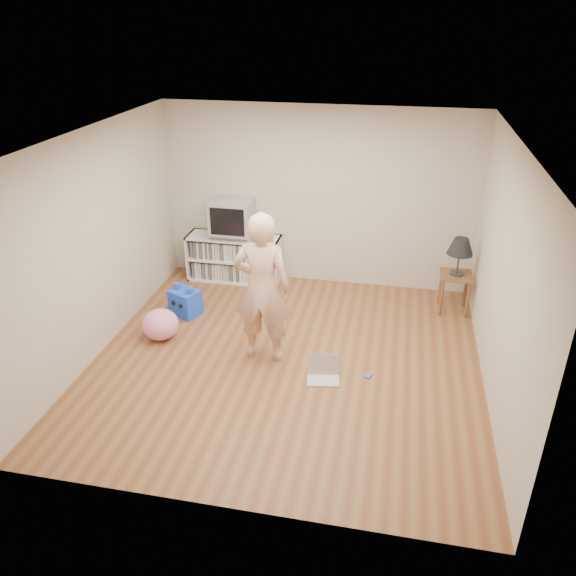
# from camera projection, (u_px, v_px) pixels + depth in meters

# --- Properties ---
(ground) EXTENTS (4.50, 4.50, 0.00)m
(ground) POSITION_uv_depth(u_px,v_px,m) (286.00, 360.00, 6.66)
(ground) COLOR brown
(ground) RESTS_ON ground
(walls) EXTENTS (4.52, 4.52, 2.60)m
(walls) POSITION_uv_depth(u_px,v_px,m) (286.00, 260.00, 6.08)
(walls) COLOR beige
(walls) RESTS_ON ground
(ceiling) EXTENTS (4.50, 4.50, 0.01)m
(ceiling) POSITION_uv_depth(u_px,v_px,m) (286.00, 138.00, 5.49)
(ceiling) COLOR white
(ceiling) RESTS_ON walls
(media_unit) EXTENTS (1.40, 0.45, 0.70)m
(media_unit) POSITION_uv_depth(u_px,v_px,m) (235.00, 258.00, 8.50)
(media_unit) COLOR white
(media_unit) RESTS_ON ground
(dvd_deck) EXTENTS (0.45, 0.35, 0.07)m
(dvd_deck) POSITION_uv_depth(u_px,v_px,m) (233.00, 234.00, 8.32)
(dvd_deck) COLOR gray
(dvd_deck) RESTS_ON media_unit
(crt_tv) EXTENTS (0.60, 0.53, 0.50)m
(crt_tv) POSITION_uv_depth(u_px,v_px,m) (232.00, 216.00, 8.19)
(crt_tv) COLOR #9A9A9F
(crt_tv) RESTS_ON dvd_deck
(side_table) EXTENTS (0.42, 0.42, 0.55)m
(side_table) POSITION_uv_depth(u_px,v_px,m) (455.00, 283.00, 7.57)
(side_table) COLOR brown
(side_table) RESTS_ON ground
(table_lamp) EXTENTS (0.34, 0.34, 0.52)m
(table_lamp) POSITION_uv_depth(u_px,v_px,m) (460.00, 247.00, 7.33)
(table_lamp) COLOR #333333
(table_lamp) RESTS_ON side_table
(person) EXTENTS (0.67, 0.44, 1.81)m
(person) POSITION_uv_depth(u_px,v_px,m) (262.00, 289.00, 6.33)
(person) COLOR beige
(person) RESTS_ON ground
(laptop) EXTENTS (0.40, 0.34, 0.25)m
(laptop) POSITION_uv_depth(u_px,v_px,m) (323.00, 372.00, 6.32)
(laptop) COLOR silver
(laptop) RESTS_ON ground
(playing_cards) EXTENTS (0.09, 0.11, 0.02)m
(playing_cards) POSITION_uv_depth(u_px,v_px,m) (368.00, 376.00, 6.36)
(playing_cards) COLOR #4564B8
(playing_cards) RESTS_ON ground
(plush_blue) EXTENTS (0.46, 0.42, 0.43)m
(plush_blue) POSITION_uv_depth(u_px,v_px,m) (185.00, 302.00, 7.58)
(plush_blue) COLOR blue
(plush_blue) RESTS_ON ground
(plush_pink) EXTENTS (0.59, 0.59, 0.39)m
(plush_pink) POSITION_uv_depth(u_px,v_px,m) (160.00, 324.00, 7.03)
(plush_pink) COLOR #FF83C8
(plush_pink) RESTS_ON ground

